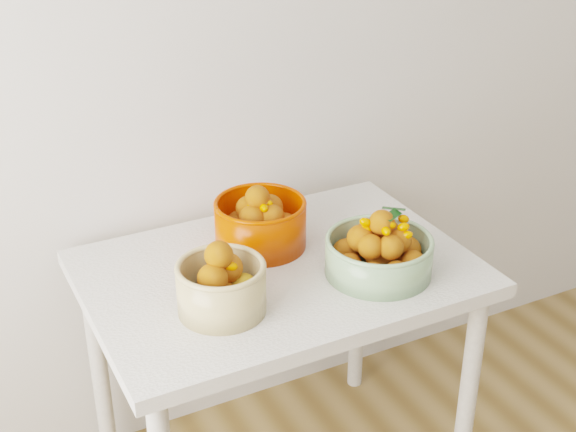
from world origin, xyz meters
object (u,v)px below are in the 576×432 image
at_px(bowl_green, 379,252).
at_px(table, 279,298).
at_px(bowl_cream, 221,285).
at_px(bowl_orange, 260,222).

bearing_deg(bowl_green, table, 146.54).
xyz_separation_m(table, bowl_green, (0.22, -0.14, 0.16)).
distance_m(bowl_cream, bowl_orange, 0.33).
bearing_deg(bowl_orange, bowl_cream, -131.44).
distance_m(table, bowl_cream, 0.29).
relative_size(table, bowl_green, 3.09).
distance_m(bowl_cream, bowl_green, 0.43).
bearing_deg(table, bowl_green, -33.46).
height_order(table, bowl_orange, bowl_orange).
xyz_separation_m(bowl_cream, bowl_green, (0.43, -0.02, -0.01)).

